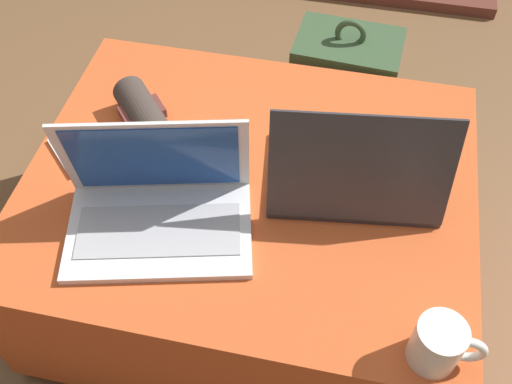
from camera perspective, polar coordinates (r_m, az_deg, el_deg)
name	(u,v)px	position (r m, az deg, el deg)	size (l,w,h in m)	color
ground_plane	(251,277)	(1.67, -0.49, -8.06)	(14.00, 14.00, 0.00)	brown
ottoman	(250,232)	(1.49, -0.55, -3.86)	(0.99, 0.81, 0.43)	maroon
laptop_near	(158,206)	(1.22, -9.31, -1.28)	(0.42, 0.32, 0.24)	silver
laptop_far	(354,174)	(1.28, 9.34, 1.74)	(0.39, 0.29, 0.25)	#333338
cell_phone	(73,153)	(1.43, -17.01, 3.62)	(0.15, 0.15, 0.01)	white
backpack	(341,99)	(1.83, 8.12, 8.72)	(0.30, 0.27, 0.50)	#385133
wrist_brace	(142,112)	(1.43, -10.79, 7.51)	(0.17, 0.19, 0.08)	#3D332D
coffee_mug	(440,345)	(1.10, 17.09, -13.72)	(0.13, 0.09, 0.10)	white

